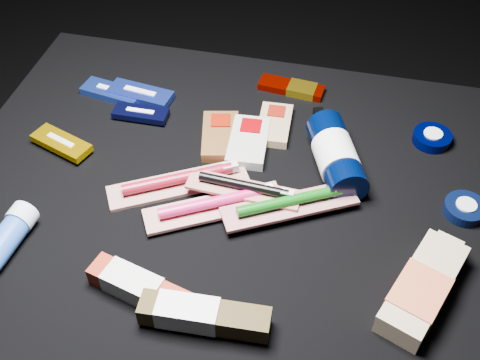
% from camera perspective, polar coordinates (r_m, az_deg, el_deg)
% --- Properties ---
extents(ground, '(3.00, 3.00, 0.00)m').
position_cam_1_polar(ground, '(1.35, -0.73, -12.64)').
color(ground, black).
rests_on(ground, ground).
extents(cloth_table, '(0.98, 0.78, 0.40)m').
position_cam_1_polar(cloth_table, '(1.18, -0.83, -7.63)').
color(cloth_table, black).
rests_on(cloth_table, ground).
extents(luna_bar_0, '(0.13, 0.07, 0.02)m').
position_cam_1_polar(luna_bar_0, '(1.24, -12.01, 8.15)').
color(luna_bar_0, '#1E3BA4').
rests_on(luna_bar_0, cloth_table).
extents(luna_bar_1, '(0.13, 0.07, 0.02)m').
position_cam_1_polar(luna_bar_1, '(1.22, -9.42, 8.04)').
color(luna_bar_1, '#1F35AA').
rests_on(luna_bar_1, cloth_table).
extents(luna_bar_2, '(0.11, 0.04, 0.01)m').
position_cam_1_polar(luna_bar_2, '(1.17, -9.40, 6.26)').
color(luna_bar_2, black).
rests_on(luna_bar_2, cloth_table).
extents(luna_bar_3, '(0.12, 0.08, 0.02)m').
position_cam_1_polar(luna_bar_3, '(1.14, -16.58, 3.39)').
color(luna_bar_3, '#CA9900').
rests_on(luna_bar_3, cloth_table).
extents(clif_bar_0, '(0.09, 0.13, 0.02)m').
position_cam_1_polar(clif_bar_0, '(1.11, -1.87, 4.36)').
color(clif_bar_0, brown).
rests_on(clif_bar_0, cloth_table).
extents(clif_bar_1, '(0.08, 0.13, 0.02)m').
position_cam_1_polar(clif_bar_1, '(1.10, 0.85, 3.81)').
color(clif_bar_1, '#AAABA4').
rests_on(clif_bar_1, cloth_table).
extents(clif_bar_2, '(0.07, 0.11, 0.02)m').
position_cam_1_polar(clif_bar_2, '(1.14, 3.30, 5.40)').
color(clif_bar_2, tan).
rests_on(clif_bar_2, cloth_table).
extents(power_bar, '(0.13, 0.05, 0.02)m').
position_cam_1_polar(power_bar, '(1.23, 5.22, 8.65)').
color(power_bar, '#700700').
rests_on(power_bar, cloth_table).
extents(lotion_bottle, '(0.13, 0.22, 0.07)m').
position_cam_1_polar(lotion_bottle, '(1.05, 9.08, 2.32)').
color(lotion_bottle, black).
rests_on(lotion_bottle, cloth_table).
extents(cream_tin_upper, '(0.07, 0.07, 0.02)m').
position_cam_1_polar(cream_tin_upper, '(1.16, 17.75, 3.84)').
color(cream_tin_upper, black).
rests_on(cream_tin_upper, cloth_table).
extents(cream_tin_lower, '(0.07, 0.07, 0.02)m').
position_cam_1_polar(cream_tin_lower, '(1.05, 20.54, -2.56)').
color(cream_tin_lower, black).
rests_on(cream_tin_lower, cloth_table).
extents(bodywash_bottle, '(0.13, 0.20, 0.04)m').
position_cam_1_polar(bodywash_bottle, '(0.92, 16.86, -9.92)').
color(bodywash_bottle, tan).
rests_on(bodywash_bottle, cloth_table).
extents(deodorant_stick, '(0.05, 0.11, 0.05)m').
position_cam_1_polar(deodorant_stick, '(1.00, -21.06, -4.91)').
color(deodorant_stick, '#2750A5').
rests_on(deodorant_stick, cloth_table).
extents(toothbrush_pack_0, '(0.24, 0.17, 0.03)m').
position_cam_1_polar(toothbrush_pack_0, '(1.03, -5.72, -0.13)').
color(toothbrush_pack_0, beige).
rests_on(toothbrush_pack_0, cloth_table).
extents(toothbrush_pack_1, '(0.23, 0.16, 0.03)m').
position_cam_1_polar(toothbrush_pack_1, '(0.98, -2.31, -2.36)').
color(toothbrush_pack_1, beige).
rests_on(toothbrush_pack_1, cloth_table).
extents(toothbrush_pack_2, '(0.22, 0.16, 0.03)m').
position_cam_1_polar(toothbrush_pack_2, '(0.98, 4.94, -2.20)').
color(toothbrush_pack_2, '#B3ADA6').
rests_on(toothbrush_pack_2, cloth_table).
extents(toothbrush_pack_3, '(0.19, 0.05, 0.02)m').
position_cam_1_polar(toothbrush_pack_3, '(0.99, 0.49, -0.75)').
color(toothbrush_pack_3, '#A59F99').
rests_on(toothbrush_pack_3, cloth_table).
extents(toothpaste_carton_red, '(0.19, 0.09, 0.04)m').
position_cam_1_polar(toothpaste_carton_red, '(0.89, -9.29, -10.19)').
color(toothpaste_carton_red, maroon).
rests_on(toothpaste_carton_red, cloth_table).
extents(toothpaste_carton_green, '(0.19, 0.05, 0.04)m').
position_cam_1_polar(toothpaste_carton_green, '(0.86, -3.95, -12.63)').
color(toothpaste_carton_green, '#30230A').
rests_on(toothpaste_carton_green, cloth_table).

